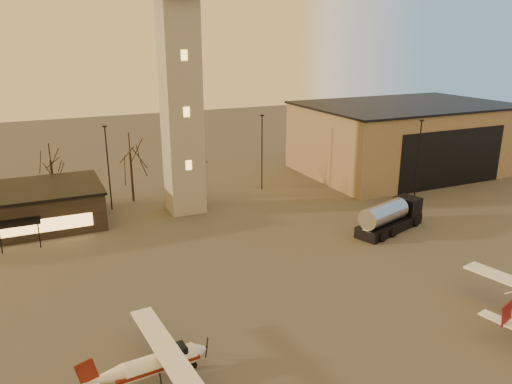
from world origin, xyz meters
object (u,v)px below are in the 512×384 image
control_tower (180,70)px  hangar (404,137)px  cessna_rear (162,365)px  fuel_truck (390,219)px

control_tower → hangar: size_ratio=1.07×
hangar → control_tower: bearing=-173.7°
control_tower → cessna_rear: size_ratio=3.10×
control_tower → cessna_rear: 34.63m
hangar → fuel_truck: bearing=-133.0°
control_tower → hangar: (36.00, 3.98, -11.17)m
hangar → cessna_rear: (-46.39, -33.23, -4.17)m
control_tower → fuel_truck: size_ratio=3.49×
hangar → cessna_rear: 57.22m
fuel_truck → cessna_rear: bearing=-171.8°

